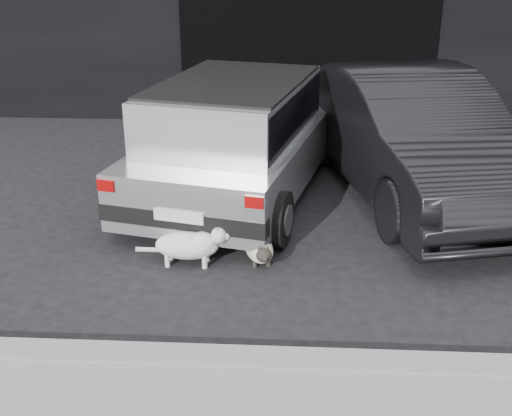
# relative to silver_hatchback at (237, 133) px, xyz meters

# --- Properties ---
(ground) EXTENTS (80.00, 80.00, 0.00)m
(ground) POSITION_rel_silver_hatchback_xyz_m (-0.15, -0.75, -0.74)
(ground) COLOR black
(ground) RESTS_ON ground
(garage_opening) EXTENTS (4.00, 0.10, 2.60)m
(garage_opening) POSITION_rel_silver_hatchback_xyz_m (0.85, 3.24, 0.56)
(garage_opening) COLOR black
(garage_opening) RESTS_ON ground
(curb) EXTENTS (18.00, 0.25, 0.12)m
(curb) POSITION_rel_silver_hatchback_xyz_m (0.85, -3.35, -0.68)
(curb) COLOR gray
(curb) RESTS_ON ground
(silver_hatchback) EXTENTS (2.48, 3.97, 1.36)m
(silver_hatchback) POSITION_rel_silver_hatchback_xyz_m (0.00, 0.00, 0.00)
(silver_hatchback) COLOR silver
(silver_hatchback) RESTS_ON ground
(second_car) EXTENTS (2.45, 4.55, 1.42)m
(second_car) POSITION_rel_silver_hatchback_xyz_m (2.00, 0.14, -0.03)
(second_car) COLOR black
(second_car) RESTS_ON ground
(cat_siamese) EXTENTS (0.36, 0.74, 0.26)m
(cat_siamese) POSITION_rel_silver_hatchback_xyz_m (0.35, -1.71, -0.62)
(cat_siamese) COLOR beige
(cat_siamese) RESTS_ON ground
(cat_white) EXTENTS (0.87, 0.30, 0.41)m
(cat_white) POSITION_rel_silver_hatchback_xyz_m (-0.28, -1.80, -0.55)
(cat_white) COLOR silver
(cat_white) RESTS_ON ground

